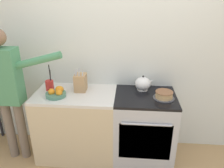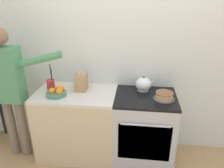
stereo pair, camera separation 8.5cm
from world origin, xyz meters
name	(u,v)px [view 1 (the left image)]	position (x,y,z in m)	size (l,w,h in m)	color
wall_back	(126,54)	(0.00, 0.63, 1.30)	(8.00, 0.04, 2.60)	silver
counter_cabinet	(77,124)	(-0.61, 0.31, 0.44)	(0.98, 0.61, 0.89)	beige
stove_range	(144,127)	(0.25, 0.30, 0.45)	(0.72, 0.64, 0.89)	#B7BABF
layer_cake	(164,95)	(0.45, 0.26, 0.93)	(0.24, 0.24, 0.09)	#4C4C51
tea_kettle	(143,84)	(0.22, 0.48, 0.97)	(0.24, 0.19, 0.19)	white
knife_block	(81,82)	(-0.55, 0.39, 1.00)	(0.14, 0.17, 0.30)	tan
utensil_crock	(50,85)	(-0.94, 0.37, 0.96)	(0.10, 0.10, 0.34)	red
fruit_bowl	(57,93)	(-0.80, 0.21, 0.93)	(0.24, 0.24, 0.11)	#4C7F66
person_baker	(8,87)	(-1.36, 0.18, 1.00)	(0.94, 0.20, 1.67)	#7A6B5B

